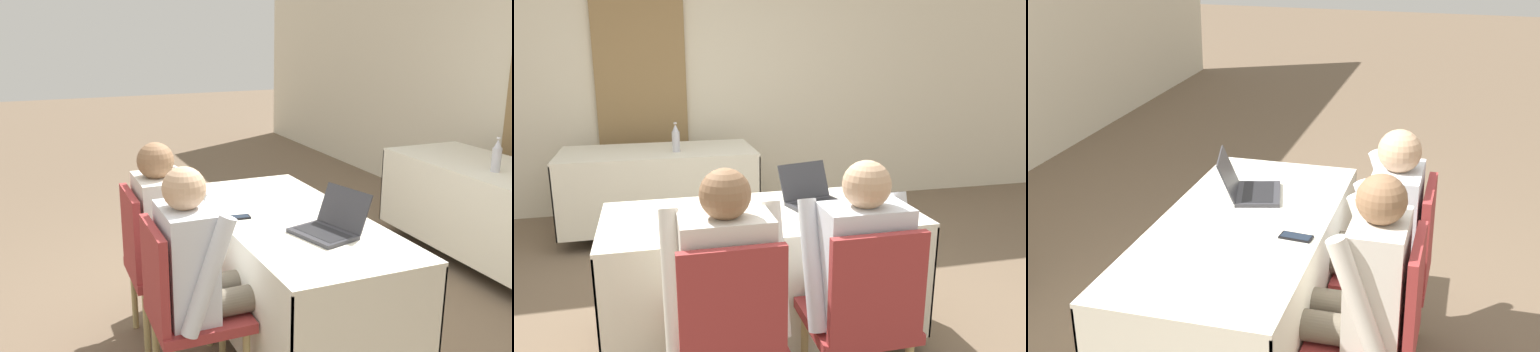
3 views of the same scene
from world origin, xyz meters
TOP-DOWN VIEW (x-y plane):
  - ground_plane at (0.00, 0.00)m, footprint 24.00×24.00m
  - conference_table_near at (0.00, 0.00)m, footprint 1.65×0.77m
  - conference_table_far at (-0.49, 1.89)m, footprint 1.65×0.77m
  - laptop at (0.32, 0.07)m, footprint 0.37×0.37m
  - cell_phone at (-0.08, -0.28)m, footprint 0.08×0.15m
  - paper_beside_laptop at (-0.06, 0.03)m, footprint 0.25×0.33m
  - water_bottle at (-0.34, 1.78)m, footprint 0.07×0.07m
  - chair_near_left at (-0.29, -0.69)m, footprint 0.44×0.44m
  - chair_near_right at (0.29, -0.69)m, footprint 0.44×0.44m
  - person_checkered_shirt at (-0.29, -0.59)m, footprint 0.50×0.52m
  - person_white_shirt at (0.29, -0.59)m, footprint 0.50×0.52m

SIDE VIEW (x-z plane):
  - ground_plane at x=0.00m, z-range 0.00..0.00m
  - chair_near_left at x=-0.29m, z-range 0.05..0.94m
  - chair_near_right at x=0.29m, z-range 0.05..0.94m
  - conference_table_near at x=0.00m, z-range 0.19..0.94m
  - conference_table_far at x=-0.49m, z-range 0.19..0.94m
  - person_checkered_shirt at x=-0.29m, z-range 0.08..1.23m
  - person_white_shirt at x=0.29m, z-range 0.08..1.23m
  - paper_beside_laptop at x=-0.06m, z-range 0.75..0.75m
  - cell_phone at x=-0.08m, z-range 0.75..0.76m
  - laptop at x=0.32m, z-range 0.68..0.90m
  - water_bottle at x=-0.34m, z-range 0.74..0.99m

